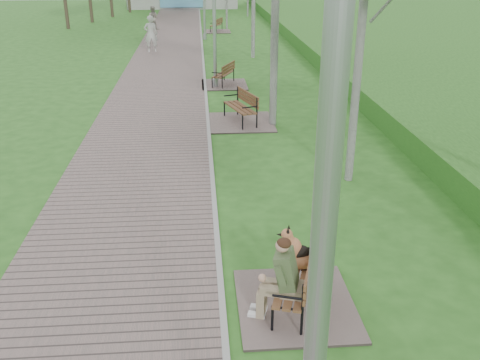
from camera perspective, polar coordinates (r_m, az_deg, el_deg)
The scene contains 10 objects.
walkway at distance 24.35m, azimuth -8.07°, elevation 11.52°, with size 3.50×67.00×0.04m, color #71615B.
kerb at distance 24.30m, azimuth -3.87°, elevation 11.68°, with size 0.10×67.00×0.05m, color #999993.
embankment at distance 25.92m, azimuth 24.26°, elevation 10.40°, with size 14.00×70.00×1.60m, color #458F30.
bench_main at distance 7.94m, azimuth 5.49°, elevation -10.94°, with size 1.73×1.92×1.51m.
bench_second at distance 16.47m, azimuth 0.02°, elevation 6.86°, with size 1.94×2.16×1.19m.
bench_third at distance 21.36m, azimuth -1.79°, elevation 10.60°, with size 1.75×1.95×1.08m.
bench_far at distance 36.40m, azimuth -2.54°, elevation 15.83°, with size 1.73×1.92×1.06m.
lamp_post_second at distance 20.61m, azimuth -2.76°, elevation 17.11°, with size 0.22×0.22×5.74m.
pedestrian_near at distance 28.79m, azimuth -9.48°, elevation 15.08°, with size 0.68×0.45×1.87m, color silver.
pedestrian_far at distance 37.56m, azimuth -9.31°, elevation 16.67°, with size 0.75×0.58×1.54m, color gray.
Camera 1 is at (-0.25, -2.32, 4.86)m, focal length 40.00 mm.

